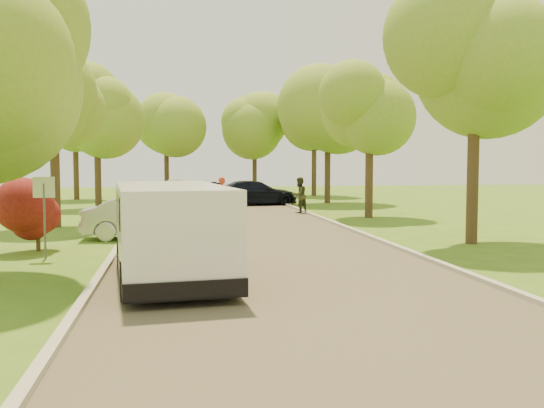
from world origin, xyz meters
TOP-DOWN VIEW (x-y plane):
  - ground at (0.00, 0.00)m, footprint 100.00×100.00m
  - road at (0.00, 8.00)m, footprint 8.00×60.00m
  - curb_left at (-4.05, 8.00)m, footprint 0.18×60.00m
  - curb_right at (4.05, 8.00)m, footprint 0.18×60.00m
  - street_sign at (-5.80, 4.00)m, footprint 0.55×0.06m
  - red_shrub at (-6.30, 5.50)m, footprint 1.70×1.70m
  - tree_l_midb at (-6.81, 12.00)m, footprint 4.30×4.20m
  - tree_l_far at (-6.39, 22.00)m, footprint 4.92×4.80m
  - tree_r_mida at (7.02, 5.00)m, footprint 5.13×5.00m
  - tree_r_midb at (6.60, 14.00)m, footprint 4.51×4.40m
  - tree_r_far at (7.23, 24.00)m, footprint 5.33×5.20m
  - tree_bg_a at (-8.78, 30.00)m, footprint 5.12×5.00m
  - tree_bg_b at (8.22, 32.00)m, footprint 5.12×5.00m
  - tree_bg_c at (-2.79, 34.00)m, footprint 4.92×4.80m
  - tree_bg_d at (4.22, 36.00)m, footprint 5.12×5.00m
  - minivan at (-2.50, 0.56)m, footprint 2.76×5.76m
  - silver_sedan at (-3.30, 7.92)m, footprint 4.30×1.53m
  - dark_sedan at (2.30, 22.72)m, footprint 5.22×2.68m
  - longboard at (-2.38, 4.95)m, footprint 0.66×1.04m
  - skateboarder at (-2.38, 4.95)m, footprint 1.46×1.18m
  - person_striped at (-0.24, 15.76)m, footprint 0.68×0.45m
  - person_olive at (3.73, 16.84)m, footprint 1.10×1.06m

SIDE VIEW (x-z plane):
  - ground at x=0.00m, z-range 0.00..0.00m
  - road at x=0.00m, z-range 0.00..0.01m
  - curb_left at x=-4.05m, z-range 0.00..0.12m
  - curb_right at x=4.05m, z-range 0.00..0.12m
  - longboard at x=-2.38m, z-range 0.05..0.17m
  - silver_sedan at x=-3.30m, z-range 0.00..1.41m
  - dark_sedan at x=2.30m, z-range 0.00..1.45m
  - person_olive at x=3.73m, z-range 0.00..1.80m
  - person_striped at x=-0.24m, z-range 0.00..1.85m
  - minivan at x=-2.50m, z-range 0.06..2.13m
  - red_shrub at x=-6.30m, z-range 0.12..2.07m
  - skateboarder at x=-2.38m, z-range 0.13..2.10m
  - street_sign at x=-5.80m, z-range 0.48..2.65m
  - tree_l_midb at x=-6.81m, z-range 1.28..7.89m
  - tree_r_midb at x=6.60m, z-range 1.38..8.38m
  - tree_bg_c at x=-2.79m, z-range 1.35..8.69m
  - tree_bg_a at x=-8.78m, z-range 1.45..9.18m
  - tree_bg_d at x=4.22m, z-range 1.45..9.18m
  - tree_l_far at x=-6.39m, z-range 1.57..9.36m
  - tree_r_mida at x=7.02m, z-range 1.56..9.51m
  - tree_bg_b at x=8.22m, z-range 1.56..9.51m
  - tree_r_far at x=7.23m, z-range 1.66..10.00m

